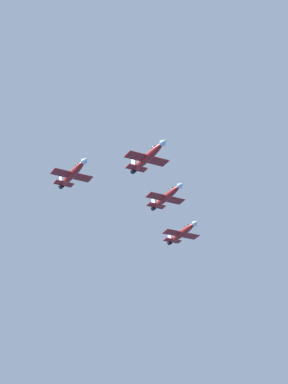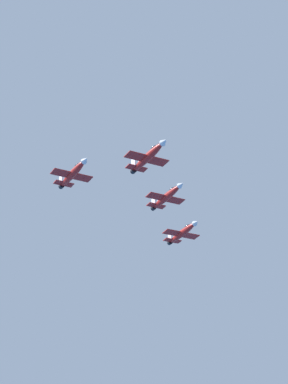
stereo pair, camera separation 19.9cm
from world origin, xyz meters
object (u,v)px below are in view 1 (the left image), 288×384
jet_lead (148,157)px  jet_left_outer (182,233)px  jet_left_wingman (167,197)px  jet_right_wingman (73,173)px

jet_lead → jet_left_outer: 38.14m
jet_left_wingman → jet_left_outer: size_ratio=0.98×
jet_right_wingman → jet_left_outer: jet_right_wingman is taller
jet_right_wingman → jet_left_outer: 39.77m
jet_left_wingman → jet_right_wingman: 24.65m
jet_lead → jet_left_wingman: jet_lead is taller
jet_left_wingman → jet_left_outer: bearing=139.6°
jet_left_outer → jet_lead: bearing=-39.5°
jet_left_wingman → jet_left_outer: jet_left_wingman is taller
jet_lead → jet_right_wingman: (-14.93, -11.80, -0.25)m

